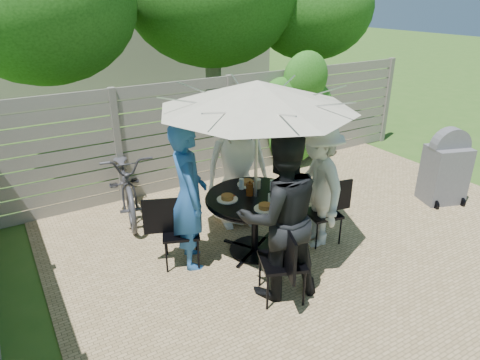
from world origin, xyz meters
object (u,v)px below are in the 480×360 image
umbrella (257,95)px  glass_back (241,184)px  chair_left (180,244)px  chair_front (282,276)px  person_left (189,196)px  glass_front (271,199)px  person_back (237,165)px  person_right (317,185)px  person_front (280,217)px  plate_front (265,207)px  bbq_grill (445,169)px  patio_table (255,214)px  chair_back (235,201)px  bicycle (126,180)px  glass_right (272,185)px  chair_right (323,224)px  coffee_cup (258,184)px  plate_left (227,198)px  plate_right (283,191)px  plate_back (247,183)px  syrup_jug (250,189)px

umbrella → glass_back: (-0.03, 0.28, -1.20)m
chair_left → chair_front: chair_front is taller
person_left → glass_front: person_left is taller
person_back → person_right: person_back is taller
person_front → plate_front: size_ratio=7.34×
person_left → glass_back: 0.77m
person_front → bbq_grill: bearing=-157.2°
patio_table → chair_back: (0.25, 0.93, -0.29)m
chair_back → bicycle: 1.68m
umbrella → glass_right: umbrella is taller
umbrella → person_front: bearing=-105.0°
chair_right → coffee_cup: 1.08m
plate_left → plate_right: same height
person_left → person_front: person_front is taller
chair_front → plate_back: (0.34, 1.28, 0.54)m
chair_back → glass_right: 1.08m
chair_left → chair_back: bearing=51.8°
chair_back → syrup_jug: size_ratio=5.64×
plate_back → plate_right: size_ratio=1.00×
bbq_grill → coffee_cup: bearing=-169.7°
chair_back → bicycle: bicycle is taller
plate_back → plate_right: (0.25, -0.44, 0.00)m
person_front → plate_back: (0.31, 1.15, -0.12)m
syrup_jug → plate_right: bearing=-21.8°
plate_front → glass_right: bearing=45.9°
person_left → glass_right: 1.10m
chair_front → person_right: (1.05, 0.72, 0.56)m
person_left → bbq_grill: bearing=-82.2°
chair_left → chair_right: bearing=6.8°
chair_front → bbq_grill: bbq_grill is taller
plate_back → plate_left: (-0.44, -0.25, 0.00)m
person_back → glass_front: 1.10m
patio_table → syrup_jug: 0.33m
patio_table → plate_left: (-0.35, 0.09, 0.27)m
umbrella → coffee_cup: (0.15, 0.19, -1.21)m
person_right → plate_front: bearing=-66.6°
glass_right → plate_right: bearing=-61.2°
plate_left → glass_right: 0.63m
chair_back → glass_back: (-0.28, -0.65, 0.61)m
person_front → glass_back: 1.10m
patio_table → plate_front: bearing=-105.0°
chair_left → bbq_grill: bearing=14.4°
chair_left → chair_right: size_ratio=1.06×
plate_front → chair_right: bearing=5.6°
person_right → bbq_grill: (2.58, -0.10, -0.29)m
glass_back → glass_front: size_ratio=1.00×
chair_front → bicycle: bicycle is taller
chair_front → glass_front: (0.29, 0.65, 0.59)m
person_right → glass_front: 0.77m
umbrella → plate_front: (-0.09, -0.35, -1.24)m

